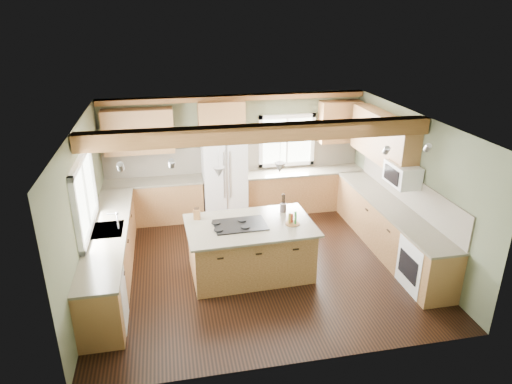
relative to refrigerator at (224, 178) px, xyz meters
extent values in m
plane|color=black|center=(0.30, -2.12, -0.90)|extent=(5.60, 5.60, 0.00)
plane|color=silver|center=(0.30, -2.12, 1.70)|extent=(5.60, 5.60, 0.00)
plane|color=#4E553C|center=(0.30, 0.38, 0.40)|extent=(5.60, 0.00, 5.60)
plane|color=#4E553C|center=(-2.50, -2.12, 0.40)|extent=(0.00, 5.00, 5.00)
plane|color=#4E553C|center=(3.10, -2.12, 0.40)|extent=(0.00, 5.00, 5.00)
cube|color=brown|center=(0.30, -2.34, 1.57)|extent=(5.55, 0.26, 0.26)
cube|color=brown|center=(0.30, 0.28, 1.64)|extent=(5.55, 0.20, 0.10)
cube|color=brown|center=(0.30, 0.36, 0.31)|extent=(5.58, 0.03, 0.58)
cube|color=brown|center=(3.08, -2.07, 0.31)|extent=(0.03, 3.70, 0.58)
cube|color=brown|center=(-1.49, 0.08, -0.46)|extent=(2.02, 0.60, 0.88)
cube|color=#464133|center=(-1.49, 0.08, 0.00)|extent=(2.06, 0.64, 0.04)
cube|color=brown|center=(1.79, 0.08, -0.46)|extent=(2.62, 0.60, 0.88)
cube|color=#464133|center=(1.79, 0.08, 0.00)|extent=(2.66, 0.64, 0.04)
cube|color=brown|center=(-2.20, -2.07, -0.46)|extent=(0.60, 3.70, 0.88)
cube|color=#464133|center=(-2.20, -2.07, 0.00)|extent=(0.64, 3.74, 0.04)
cube|color=brown|center=(2.80, -2.07, -0.46)|extent=(0.60, 3.70, 0.88)
cube|color=#464133|center=(2.80, -2.07, 0.00)|extent=(0.64, 3.74, 0.04)
cube|color=brown|center=(-1.69, 0.21, 1.05)|extent=(1.40, 0.35, 0.90)
cube|color=brown|center=(0.00, 0.21, 1.25)|extent=(0.96, 0.35, 0.70)
cube|color=brown|center=(2.92, -1.22, 1.05)|extent=(0.35, 2.20, 0.90)
cube|color=brown|center=(2.60, 0.21, 1.05)|extent=(0.90, 0.35, 0.90)
cube|color=white|center=(-2.48, -2.07, 0.65)|extent=(0.04, 1.60, 1.05)
cube|color=white|center=(1.45, 0.36, 0.65)|extent=(1.10, 0.04, 1.00)
cube|color=#262628|center=(-2.20, -2.07, 0.01)|extent=(0.50, 0.65, 0.03)
cylinder|color=#B2B2B7|center=(-2.02, -2.07, 0.15)|extent=(0.02, 0.02, 0.28)
cube|color=white|center=(-2.19, -3.37, -0.47)|extent=(0.60, 0.60, 0.84)
cube|color=white|center=(2.79, -3.37, -0.47)|extent=(0.60, 0.72, 0.84)
cube|color=white|center=(2.88, -2.17, 0.65)|extent=(0.40, 0.70, 0.38)
cone|color=#B2B2B7|center=(-0.38, -2.36, 0.98)|extent=(0.18, 0.18, 0.16)
cone|color=#B2B2B7|center=(0.61, -2.32, 0.98)|extent=(0.18, 0.18, 0.16)
cube|color=white|center=(0.00, 0.00, 0.00)|extent=(0.90, 0.74, 1.80)
cube|color=brown|center=(0.12, -2.34, -0.46)|extent=(2.03, 1.29, 0.88)
cube|color=#464133|center=(0.12, -2.34, 0.00)|extent=(2.17, 1.42, 0.04)
cube|color=black|center=(-0.05, -2.35, 0.03)|extent=(0.88, 0.60, 0.02)
cube|color=brown|center=(-0.73, -1.97, 0.11)|extent=(0.12, 0.11, 0.18)
cylinder|color=#403B33|center=(0.78, -1.96, 0.10)|extent=(0.14, 0.14, 0.15)
camera|label=1|loc=(-1.13, -9.06, 3.38)|focal=32.00mm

